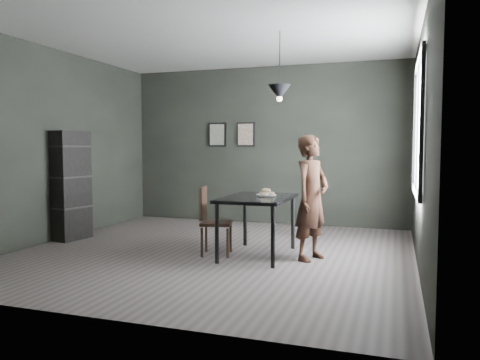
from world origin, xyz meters
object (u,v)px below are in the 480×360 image
(white_plate, at_px, (266,196))
(pendant_lamp, at_px, (279,92))
(woman, at_px, (312,198))
(cafe_table, at_px, (258,203))
(shelf_unit, at_px, (71,186))
(wood_chair, at_px, (210,216))

(white_plate, relative_size, pendant_lamp, 0.27)
(woman, bearing_deg, cafe_table, 114.43)
(pendant_lamp, bearing_deg, shelf_unit, 179.36)
(wood_chair, bearing_deg, pendant_lamp, 2.75)
(shelf_unit, bearing_deg, cafe_table, 7.00)
(cafe_table, bearing_deg, white_plate, 46.02)
(wood_chair, height_order, pendant_lamp, pendant_lamp)
(white_plate, bearing_deg, wood_chair, -161.51)
(white_plate, height_order, woman, woman)
(shelf_unit, distance_m, pendant_lamp, 3.41)
(shelf_unit, bearing_deg, woman, 7.66)
(cafe_table, relative_size, shelf_unit, 0.75)
(white_plate, height_order, wood_chair, wood_chair)
(woman, distance_m, shelf_unit, 3.60)
(woman, height_order, wood_chair, woman)
(woman, bearing_deg, pendant_lamp, 101.74)
(white_plate, bearing_deg, woman, -7.75)
(white_plate, xyz_separation_m, shelf_unit, (-3.01, 0.04, 0.05))
(woman, xyz_separation_m, pendant_lamp, (-0.43, 0.09, 1.29))
(cafe_table, bearing_deg, woman, 0.86)
(white_plate, relative_size, wood_chair, 0.26)
(cafe_table, xyz_separation_m, pendant_lamp, (0.25, 0.10, 1.38))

